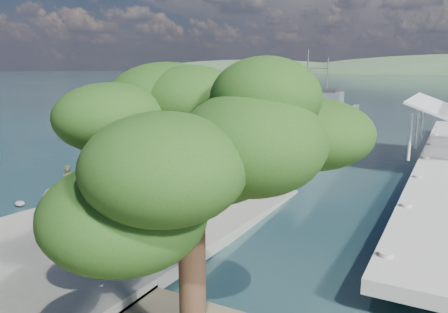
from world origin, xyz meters
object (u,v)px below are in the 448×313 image
(landing_craft, at_px, (294,135))
(military_truck, at_px, (182,155))
(soldier, at_px, (69,191))
(overhang_tree, at_px, (182,141))

(landing_craft, bearing_deg, military_truck, -92.63)
(soldier, bearing_deg, landing_craft, 56.39)
(military_truck, relative_size, overhang_tree, 1.18)
(landing_craft, distance_m, overhang_tree, 33.91)
(landing_craft, xyz_separation_m, soldier, (-2.64, -25.97, 0.57))
(military_truck, bearing_deg, landing_craft, 93.28)
(landing_craft, relative_size, soldier, 19.27)
(landing_craft, height_order, soldier, landing_craft)
(overhang_tree, bearing_deg, landing_craft, 104.61)
(military_truck, bearing_deg, overhang_tree, -54.95)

